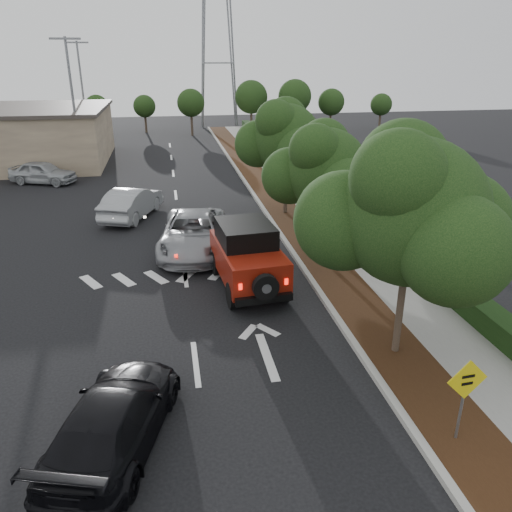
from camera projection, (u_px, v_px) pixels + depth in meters
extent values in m
plane|color=black|center=(196.00, 364.00, 13.70)|extent=(120.00, 120.00, 0.00)
cube|color=#9E9B93|center=(270.00, 220.00, 25.37)|extent=(0.20, 70.00, 0.15)
cube|color=black|center=(290.00, 219.00, 25.54)|extent=(1.80, 70.00, 0.12)
cube|color=gray|center=(325.00, 217.00, 25.85)|extent=(2.00, 70.00, 0.12)
cube|color=black|center=(351.00, 209.00, 25.96)|extent=(0.80, 70.00, 0.80)
cylinder|color=black|center=(217.00, 264.00, 19.09)|extent=(0.38, 0.92, 0.89)
cylinder|color=black|center=(261.00, 259.00, 19.51)|extent=(0.38, 0.92, 0.89)
cylinder|color=black|center=(233.00, 295.00, 16.58)|extent=(0.38, 0.92, 0.89)
cylinder|color=black|center=(283.00, 289.00, 16.99)|extent=(0.38, 0.92, 0.89)
cube|color=maroon|center=(248.00, 260.00, 17.81)|extent=(2.34, 4.28, 1.12)
cube|color=black|center=(245.00, 233.00, 17.77)|extent=(2.03, 2.42, 0.71)
cube|color=maroon|center=(238.00, 247.00, 19.25)|extent=(1.86, 1.30, 0.92)
cube|color=black|center=(264.00, 299.00, 16.07)|extent=(1.92, 0.35, 0.25)
cylinder|color=black|center=(266.00, 287.00, 15.74)|extent=(0.87, 0.31, 0.85)
cube|color=#FF190C|center=(240.00, 287.00, 15.76)|extent=(0.11, 0.05, 0.20)
cube|color=#FF190C|center=(286.00, 282.00, 16.12)|extent=(0.11, 0.05, 0.20)
imported|color=#929399|center=(193.00, 233.00, 21.27)|extent=(3.43, 6.08, 1.60)
imported|color=black|center=(114.00, 419.00, 10.61)|extent=(3.22, 5.08, 1.37)
imported|color=#94969B|center=(132.00, 203.00, 25.72)|extent=(3.23, 5.02, 1.56)
imported|color=#A4A8AC|center=(43.00, 172.00, 32.52)|extent=(4.64, 3.20, 1.47)
cylinder|color=slate|center=(462.00, 403.00, 10.55)|extent=(0.07, 0.07, 1.85)
cube|color=yellow|center=(467.00, 380.00, 10.29)|extent=(0.95, 0.09, 0.95)
cube|color=black|center=(469.00, 377.00, 10.25)|extent=(0.30, 0.03, 0.07)
cube|color=black|center=(467.00, 384.00, 10.31)|extent=(0.26, 0.03, 0.07)
cylinder|color=brown|center=(416.00, 272.00, 18.40)|extent=(0.66, 0.66, 0.60)
sphere|color=black|center=(418.00, 258.00, 18.19)|extent=(0.75, 0.75, 0.75)
imported|color=black|center=(419.00, 255.00, 18.15)|extent=(0.69, 0.62, 0.71)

